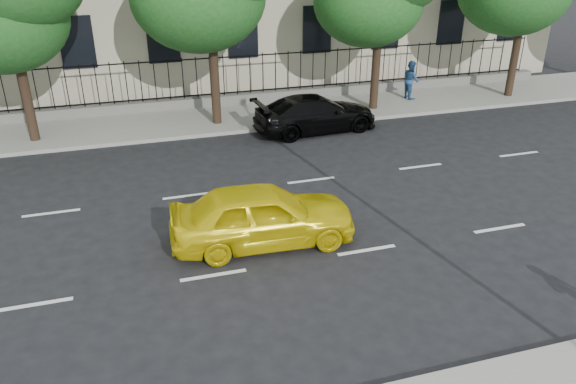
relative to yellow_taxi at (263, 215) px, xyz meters
name	(u,v)px	position (x,y,z in m)	size (l,w,h in m)	color
ground	(412,308)	(2.46, -3.67, -0.82)	(120.00, 120.00, 0.00)	black
far_sidewalk	(260,114)	(2.46, 10.33, -0.74)	(60.00, 4.00, 0.15)	gray
lane_markings	(335,211)	(2.46, 1.08, -0.81)	(49.60, 4.62, 0.01)	silver
iron_fence	(250,91)	(2.46, 12.03, -0.17)	(30.00, 0.50, 2.20)	slate
yellow_taxi	(263,215)	(0.00, 0.00, 0.00)	(1.93, 4.79, 1.63)	yellow
black_sedan	(316,113)	(4.17, 7.83, -0.09)	(2.04, 5.01, 1.45)	black
pedestrian_far	(411,80)	(9.73, 10.48, 0.20)	(0.84, 0.66, 1.73)	navy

